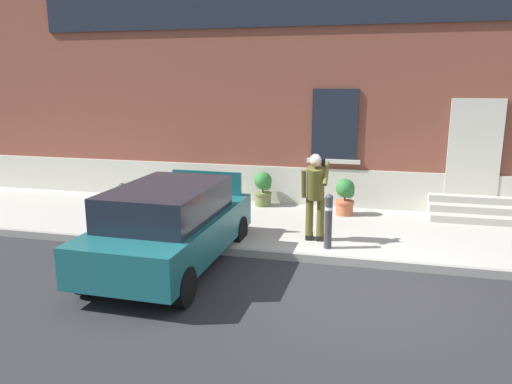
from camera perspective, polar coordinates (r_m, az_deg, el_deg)
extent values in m
plane|color=#232326|center=(8.12, 10.86, -10.78)|extent=(80.00, 80.00, 0.00)
cube|color=#99968E|center=(10.72, 11.73, -4.52)|extent=(24.00, 3.60, 0.15)
cube|color=gray|center=(8.96, 11.23, -7.98)|extent=(24.00, 0.12, 0.15)
cube|color=brown|center=(12.76, 12.98, 14.86)|extent=(24.00, 1.40, 7.50)
cube|color=#BCB7A8|center=(12.32, 12.18, -0.01)|extent=(24.00, 0.08, 1.10)
cube|color=black|center=(12.32, 24.13, 4.50)|extent=(1.00, 0.08, 2.10)
cube|color=#BCB7A8|center=(12.29, 24.17, 4.72)|extent=(1.16, 0.06, 2.24)
cube|color=black|center=(12.10, 9.18, 7.80)|extent=(1.10, 0.06, 1.70)
cube|color=#BCB7A8|center=(12.18, 9.02, 3.57)|extent=(1.30, 0.12, 0.10)
cube|color=#9E998E|center=(11.84, 24.13, -2.96)|extent=(1.87, 0.32, 0.16)
cube|color=#9E998E|center=(12.13, 23.91, -2.20)|extent=(1.87, 0.32, 0.32)
cube|color=#9E998E|center=(12.42, 23.70, -1.47)|extent=(1.87, 0.32, 0.48)
cube|color=#165156|center=(8.69, -9.77, -4.77)|extent=(1.82, 4.03, 0.64)
cube|color=black|center=(8.40, -10.34, -1.16)|extent=(1.58, 2.43, 0.56)
cube|color=black|center=(10.54, -5.19, -2.76)|extent=(1.66, 0.13, 0.20)
cube|color=yellow|center=(10.49, -5.21, -1.82)|extent=(0.52, 0.03, 0.12)
cube|color=#B21414|center=(10.70, -9.05, -0.20)|extent=(0.16, 0.04, 0.18)
cube|color=#B21414|center=(10.20, -1.26, -0.69)|extent=(0.16, 0.04, 0.18)
cube|color=#165156|center=(10.13, -5.78, 0.78)|extent=(1.49, 0.09, 0.60)
cylinder|color=black|center=(8.03, -19.13, -9.24)|extent=(0.21, 0.60, 0.60)
cylinder|color=black|center=(7.30, -8.51, -10.89)|extent=(0.21, 0.60, 0.60)
cylinder|color=black|center=(10.32, -10.51, -3.84)|extent=(0.21, 0.60, 0.60)
cylinder|color=black|center=(9.76, -2.01, -4.59)|extent=(0.21, 0.60, 0.60)
cylinder|color=#333338|center=(9.20, 8.45, -3.70)|extent=(0.14, 0.14, 0.95)
sphere|color=#333338|center=(9.08, 8.55, -0.70)|extent=(0.15, 0.15, 0.15)
cylinder|color=silver|center=(9.13, 8.51, -1.92)|extent=(0.15, 0.15, 0.06)
cylinder|color=#333338|center=(10.44, -15.23, -2.04)|extent=(0.14, 0.14, 0.95)
sphere|color=#333338|center=(10.33, -15.39, 0.62)|extent=(0.15, 0.15, 0.15)
cylinder|color=silver|center=(10.37, -15.33, -0.46)|extent=(0.15, 0.15, 0.06)
cylinder|color=#514C1E|center=(9.66, 6.25, -3.00)|extent=(0.15, 0.15, 0.82)
cube|color=black|center=(9.83, 6.25, -5.15)|extent=(0.12, 0.28, 0.10)
cylinder|color=#514C1E|center=(9.63, 7.55, -3.08)|extent=(0.15, 0.15, 0.82)
cube|color=black|center=(9.81, 7.52, -5.24)|extent=(0.12, 0.28, 0.10)
cylinder|color=#514C1E|center=(9.42, 6.97, 1.04)|extent=(0.34, 0.46, 0.68)
sphere|color=tan|center=(9.25, 6.97, 3.61)|extent=(0.22, 0.22, 0.22)
sphere|color=silver|center=(9.24, 6.98, 3.79)|extent=(0.21, 0.21, 0.21)
cylinder|color=#514C1E|center=(9.40, 5.60, 0.96)|extent=(0.09, 0.20, 0.57)
cylinder|color=#514C1E|center=(9.31, 8.19, 2.15)|extent=(0.09, 0.41, 0.43)
cube|color=black|center=(9.21, 7.88, 3.42)|extent=(0.07, 0.02, 0.15)
cylinder|color=#2D2D30|center=(12.59, -8.76, -0.67)|extent=(0.40, 0.40, 0.34)
cylinder|color=#2D2D30|center=(12.56, -8.78, -0.05)|extent=(0.44, 0.44, 0.05)
cylinder|color=#47331E|center=(12.52, -8.80, 0.62)|extent=(0.04, 0.04, 0.24)
sphere|color=#1E5628|center=(12.49, -8.83, 1.42)|extent=(0.44, 0.44, 0.44)
sphere|color=#1E5628|center=(12.42, -8.47, 0.91)|extent=(0.24, 0.24, 0.24)
cylinder|color=#606B38|center=(12.32, 0.82, -0.81)|extent=(0.40, 0.40, 0.34)
cylinder|color=#606B38|center=(12.29, 0.82, -0.18)|extent=(0.44, 0.44, 0.05)
cylinder|color=#47331E|center=(12.26, 0.82, 0.50)|extent=(0.04, 0.04, 0.24)
sphere|color=#286B2D|center=(12.22, 0.82, 1.33)|extent=(0.44, 0.44, 0.44)
sphere|color=#286B2D|center=(12.17, 1.23, 0.80)|extent=(0.24, 0.24, 0.24)
cylinder|color=#B25B38|center=(11.66, 10.29, -1.81)|extent=(0.40, 0.40, 0.34)
cylinder|color=#B25B38|center=(11.63, 10.31, -1.14)|extent=(0.44, 0.44, 0.05)
cylinder|color=#47331E|center=(11.59, 10.34, -0.42)|extent=(0.04, 0.04, 0.24)
sphere|color=#286B2D|center=(11.55, 10.38, 0.45)|extent=(0.44, 0.44, 0.44)
sphere|color=#286B2D|center=(11.52, 10.84, -0.11)|extent=(0.24, 0.24, 0.24)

